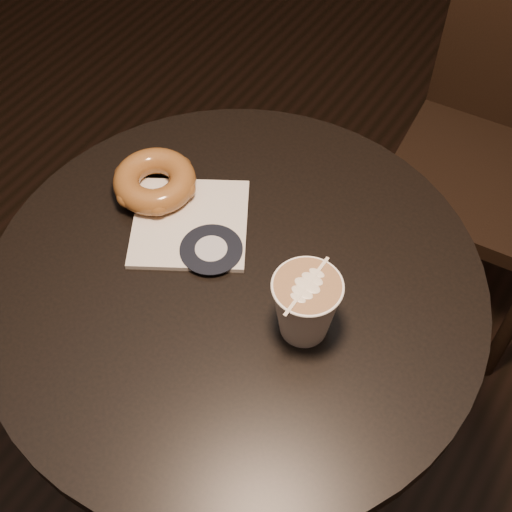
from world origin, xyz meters
name	(u,v)px	position (x,y,z in m)	size (l,w,h in m)	color
cafe_table	(238,351)	(0.00, 0.00, 0.55)	(0.70, 0.70, 0.75)	black
pastry_bag	(190,223)	(-0.11, 0.05, 0.75)	(0.17, 0.17, 0.01)	silver
doughnut	(155,181)	(-0.19, 0.07, 0.78)	(0.12, 0.12, 0.04)	brown
latte_cup	(305,307)	(0.12, -0.01, 0.80)	(0.09, 0.09, 0.10)	white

